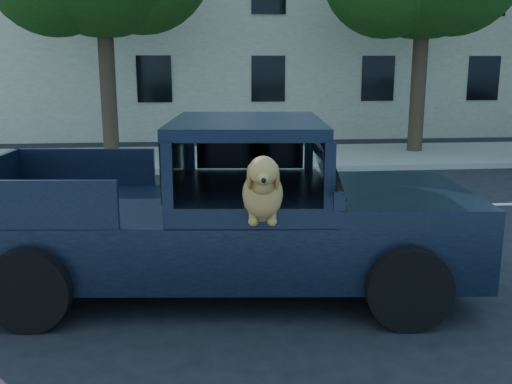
% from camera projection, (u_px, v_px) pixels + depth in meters
% --- Properties ---
extents(ground, '(120.00, 120.00, 0.00)m').
position_uv_depth(ground, '(316.00, 275.00, 7.50)').
color(ground, black).
rests_on(ground, ground).
extents(far_sidewalk, '(60.00, 4.00, 0.15)m').
position_uv_depth(far_sidewalk, '(251.00, 158.00, 16.41)').
color(far_sidewalk, gray).
rests_on(far_sidewalk, ground).
extents(lane_stripes, '(21.60, 0.14, 0.01)m').
position_uv_depth(lane_stripes, '(382.00, 207.00, 10.99)').
color(lane_stripes, silver).
rests_on(lane_stripes, ground).
extents(building_main, '(26.00, 6.00, 9.00)m').
position_uv_depth(building_main, '(309.00, 18.00, 22.82)').
color(building_main, beige).
rests_on(building_main, ground).
extents(pickup_truck, '(5.99, 3.24, 2.08)m').
position_uv_depth(pickup_truck, '(216.00, 233.00, 6.91)').
color(pickup_truck, black).
rests_on(pickup_truck, ground).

